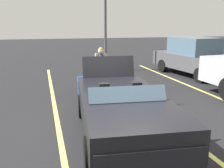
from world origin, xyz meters
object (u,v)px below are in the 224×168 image
Objects in this scene: suitcase_medium_bright at (82,86)px; parked_sedan_far at (194,57)px; traveler_person at (101,68)px; parking_lamp_post at (105,6)px; convertible_car at (124,113)px; suitcase_large_black at (101,77)px.

suitcase_medium_bright is 6.11m from parked_sedan_far.
parking_lamp_post reaches higher than traveler_person.
traveler_person is at bearing -75.80° from parked_sedan_far.
convertible_car reaches higher than suitcase_large_black.
traveler_person is at bearing -76.13° from suitcase_large_black.
suitcase_large_black is 1.27m from traveler_person.
parking_lamp_post is at bearing 174.52° from convertible_car.
traveler_person is (0.02, 0.68, 0.62)m from suitcase_medium_bright.
convertible_car is 4.91m from suitcase_large_black.
parked_sedan_far is (-2.01, 5.07, -0.04)m from traveler_person.
suitcase_large_black is at bearing -86.96° from parked_sedan_far.
suitcase_medium_bright is at bearing -73.57° from traveler_person.
parked_sedan_far is at bearing -175.60° from suitcase_medium_bright.
suitcase_medium_bright is 0.13× the size of parked_sedan_far.
traveler_person reaches higher than convertible_car.
convertible_car is 3.79m from suitcase_medium_bright.
convertible_car is 7.93m from parked_sedan_far.
parking_lamp_post is at bearing -128.51° from suitcase_medium_bright.
parked_sedan_far is 5.14m from parking_lamp_post.
parking_lamp_post is (-4.45, 1.28, 2.43)m from traveler_person.
suitcase_large_black is 1.43m from suitcase_medium_bright.
parked_sedan_far reaches higher than suitcase_medium_bright.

